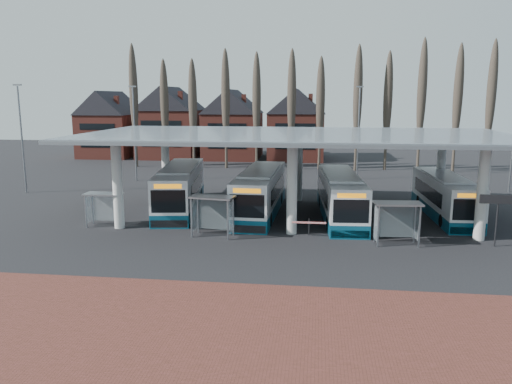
# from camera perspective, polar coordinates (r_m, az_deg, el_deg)

# --- Properties ---
(ground) EXTENTS (140.00, 140.00, 0.00)m
(ground) POSITION_cam_1_polar(r_m,az_deg,el_deg) (31.22, 3.81, -5.97)
(ground) COLOR black
(ground) RESTS_ON ground
(brick_strip) EXTENTS (70.00, 10.00, 0.03)m
(brick_strip) POSITION_cam_1_polar(r_m,az_deg,el_deg) (20.05, 1.73, -15.82)
(brick_strip) COLOR brown
(brick_strip) RESTS_ON ground
(station_canopy) EXTENTS (32.00, 16.00, 6.34)m
(station_canopy) POSITION_cam_1_polar(r_m,az_deg,el_deg) (38.03, 4.62, 5.77)
(station_canopy) COLOR silver
(station_canopy) RESTS_ON ground
(poplar_row) EXTENTS (45.10, 1.10, 14.50)m
(poplar_row) POSITION_cam_1_polar(r_m,az_deg,el_deg) (62.87, 5.69, 10.55)
(poplar_row) COLOR #473D33
(poplar_row) RESTS_ON ground
(townhouse_row) EXTENTS (36.80, 10.30, 12.25)m
(townhouse_row) POSITION_cam_1_polar(r_m,az_deg,el_deg) (75.93, -6.22, 8.43)
(townhouse_row) COLOR brown
(townhouse_row) RESTS_ON ground
(lamp_post_a) EXTENTS (0.80, 0.16, 10.17)m
(lamp_post_a) POSITION_cam_1_polar(r_m,az_deg,el_deg) (55.56, -13.72, 6.72)
(lamp_post_a) COLOR slate
(lamp_post_a) RESTS_ON ground
(lamp_post_b) EXTENTS (0.80, 0.16, 10.17)m
(lamp_post_b) POSITION_cam_1_polar(r_m,az_deg,el_deg) (56.14, 11.61, 6.84)
(lamp_post_b) COLOR slate
(lamp_post_b) RESTS_ON ground
(lamp_post_d) EXTENTS (0.80, 0.16, 10.17)m
(lamp_post_d) POSITION_cam_1_polar(r_m,az_deg,el_deg) (51.96, -25.20, 5.74)
(lamp_post_d) COLOR slate
(lamp_post_d) RESTS_ON ground
(bus_0) EXTENTS (4.52, 12.98, 3.53)m
(bus_0) POSITION_cam_1_polar(r_m,az_deg,el_deg) (40.97, -8.64, 0.37)
(bus_0) COLOR silver
(bus_0) RESTS_ON ground
(bus_1) EXTENTS (3.00, 12.55, 3.47)m
(bus_1) POSITION_cam_1_polar(r_m,az_deg,el_deg) (39.00, 0.51, -0.08)
(bus_1) COLOR silver
(bus_1) RESTS_ON ground
(bus_2) EXTENTS (3.43, 12.30, 3.38)m
(bus_2) POSITION_cam_1_polar(r_m,az_deg,el_deg) (38.20, 9.60, -0.53)
(bus_2) COLOR silver
(bus_2) RESTS_ON ground
(bus_3) EXTENTS (2.84, 11.46, 3.16)m
(bus_3) POSITION_cam_1_polar(r_m,az_deg,el_deg) (40.87, 20.73, -0.49)
(bus_3) COLOR silver
(bus_3) RESTS_ON ground
(shelter_0) EXTENTS (2.59, 1.34, 2.38)m
(shelter_0) POSITION_cam_1_polar(r_m,az_deg,el_deg) (36.69, -16.95, -1.09)
(shelter_0) COLOR gray
(shelter_0) RESTS_ON ground
(shelter_1) EXTENTS (3.06, 1.83, 2.68)m
(shelter_1) POSITION_cam_1_polar(r_m,az_deg,el_deg) (32.68, -4.93, -1.69)
(shelter_1) COLOR gray
(shelter_1) RESTS_ON ground
(shelter_2) EXTENTS (2.95, 1.62, 2.66)m
(shelter_2) POSITION_cam_1_polar(r_m,az_deg,el_deg) (31.93, 15.80, -2.39)
(shelter_2) COLOR gray
(shelter_2) RESTS_ON ground
(info_sign_0) EXTENTS (2.16, 0.19, 3.21)m
(info_sign_0) POSITION_cam_1_polar(r_m,az_deg,el_deg) (33.40, 25.95, -1.18)
(info_sign_0) COLOR black
(info_sign_0) RESTS_ON ground
(barrier) EXTENTS (2.23, 0.62, 1.11)m
(barrier) POSITION_cam_1_polar(r_m,az_deg,el_deg) (32.80, 6.06, -3.62)
(barrier) COLOR black
(barrier) RESTS_ON ground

